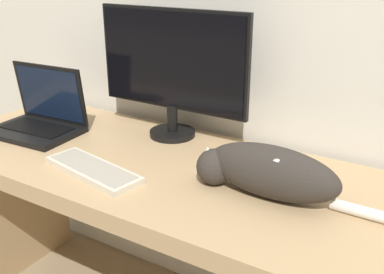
{
  "coord_description": "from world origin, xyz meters",
  "views": [
    {
      "loc": [
        0.86,
        -0.78,
        1.42
      ],
      "look_at": [
        0.2,
        0.3,
        0.92
      ],
      "focal_mm": 42.0,
      "sensor_mm": 36.0,
      "label": 1
    }
  ],
  "objects_px": {
    "external_keyboard": "(93,170)",
    "laptop": "(39,119)",
    "cat": "(266,171)",
    "monitor": "(172,68)"
  },
  "relations": [
    {
      "from": "external_keyboard",
      "to": "laptop",
      "type": "bearing_deg",
      "value": 169.0
    },
    {
      "from": "cat",
      "to": "external_keyboard",
      "type": "bearing_deg",
      "value": -162.78
    },
    {
      "from": "laptop",
      "to": "cat",
      "type": "xyz_separation_m",
      "value": [
        0.97,
        -0.02,
        0.03
      ]
    },
    {
      "from": "monitor",
      "to": "external_keyboard",
      "type": "xyz_separation_m",
      "value": [
        -0.04,
        -0.41,
        -0.26
      ]
    },
    {
      "from": "laptop",
      "to": "cat",
      "type": "relative_size",
      "value": 0.59
    },
    {
      "from": "monitor",
      "to": "cat",
      "type": "height_order",
      "value": "monitor"
    },
    {
      "from": "external_keyboard",
      "to": "monitor",
      "type": "bearing_deg",
      "value": 95.38
    },
    {
      "from": "monitor",
      "to": "external_keyboard",
      "type": "distance_m",
      "value": 0.49
    },
    {
      "from": "laptop",
      "to": "external_keyboard",
      "type": "height_order",
      "value": "laptop"
    },
    {
      "from": "laptop",
      "to": "external_keyboard",
      "type": "xyz_separation_m",
      "value": [
        0.44,
        -0.17,
        -0.04
      ]
    }
  ]
}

